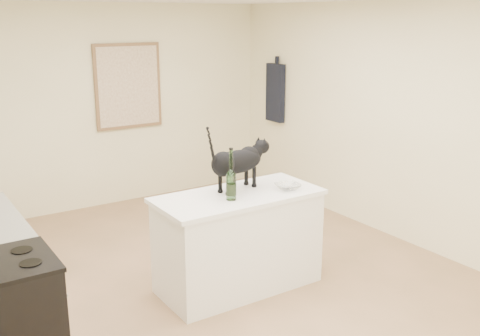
% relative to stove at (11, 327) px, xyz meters
% --- Properties ---
extents(floor, '(5.50, 5.50, 0.00)m').
position_rel_stove_xyz_m(floor, '(1.95, 0.60, -0.45)').
color(floor, '#A87C59').
rests_on(floor, ground).
extents(wall_back, '(4.50, 0.00, 4.50)m').
position_rel_stove_xyz_m(wall_back, '(1.95, 3.35, 0.85)').
color(wall_back, '#F4ECBD').
rests_on(wall_back, ground).
extents(wall_right, '(0.00, 5.50, 5.50)m').
position_rel_stove_xyz_m(wall_right, '(4.20, 0.60, 0.85)').
color(wall_right, '#F4ECBD').
rests_on(wall_right, ground).
extents(island_base, '(1.44, 0.67, 0.86)m').
position_rel_stove_xyz_m(island_base, '(2.05, 0.40, -0.02)').
color(island_base, white).
rests_on(island_base, floor).
extents(island_top, '(1.50, 0.70, 0.04)m').
position_rel_stove_xyz_m(island_top, '(2.05, 0.40, 0.43)').
color(island_top, white).
rests_on(island_top, island_base).
extents(stove, '(0.60, 0.60, 0.90)m').
position_rel_stove_xyz_m(stove, '(0.00, 0.00, 0.00)').
color(stove, black).
rests_on(stove, floor).
extents(artwork_frame, '(0.90, 0.03, 1.10)m').
position_rel_stove_xyz_m(artwork_frame, '(2.25, 3.32, 1.10)').
color(artwork_frame, brown).
rests_on(artwork_frame, wall_back).
extents(artwork_canvas, '(0.82, 0.00, 1.02)m').
position_rel_stove_xyz_m(artwork_canvas, '(2.25, 3.30, 1.10)').
color(artwork_canvas, beige).
rests_on(artwork_canvas, wall_back).
extents(hanging_garment, '(0.08, 0.34, 0.80)m').
position_rel_stove_xyz_m(hanging_garment, '(4.14, 2.65, 0.95)').
color(hanging_garment, black).
rests_on(hanging_garment, wall_right).
extents(black_cat, '(0.70, 0.34, 0.47)m').
position_rel_stove_xyz_m(black_cat, '(2.10, 0.51, 0.69)').
color(black_cat, black).
rests_on(black_cat, island_top).
extents(wine_bottle, '(0.10, 0.10, 0.40)m').
position_rel_stove_xyz_m(wine_bottle, '(1.91, 0.30, 0.65)').
color(wine_bottle, '#255A24').
rests_on(wine_bottle, island_top).
extents(glass_bowl, '(0.26, 0.26, 0.06)m').
position_rel_stove_xyz_m(glass_bowl, '(2.49, 0.26, 0.48)').
color(glass_bowl, white).
rests_on(glass_bowl, island_top).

